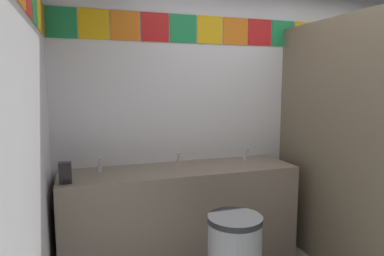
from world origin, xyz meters
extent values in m
cube|color=silver|center=(0.00, 1.53, 1.38)|extent=(3.95, 0.08, 2.76)
cube|color=#1E8C4C|center=(-1.84, 1.48, 2.11)|extent=(0.25, 0.01, 0.25)
cube|color=yellow|center=(-1.58, 1.48, 2.11)|extent=(0.25, 0.01, 0.25)
cube|color=orange|center=(-1.32, 1.48, 2.11)|extent=(0.25, 0.01, 0.25)
cube|color=red|center=(-1.05, 1.48, 2.11)|extent=(0.25, 0.01, 0.25)
cube|color=#1E8C4C|center=(-0.79, 1.48, 2.11)|extent=(0.25, 0.01, 0.25)
cube|color=yellow|center=(-0.53, 1.48, 2.11)|extent=(0.25, 0.01, 0.25)
cube|color=orange|center=(-0.26, 1.48, 2.11)|extent=(0.25, 0.01, 0.25)
cube|color=red|center=(0.00, 1.48, 2.11)|extent=(0.25, 0.01, 0.25)
cube|color=#1E8C4C|center=(0.26, 1.48, 2.11)|extent=(0.25, 0.01, 0.25)
cube|color=yellow|center=(0.53, 1.48, 2.11)|extent=(0.25, 0.01, 0.25)
cube|color=orange|center=(0.79, 1.48, 2.11)|extent=(0.25, 0.01, 0.25)
cube|color=red|center=(1.05, 1.48, 2.11)|extent=(0.25, 0.01, 0.25)
cube|color=#1E8C4C|center=(1.32, 1.48, 2.11)|extent=(0.25, 0.01, 0.25)
cube|color=yellow|center=(1.58, 1.48, 2.11)|extent=(0.25, 0.01, 0.25)
cube|color=silver|center=(-2.01, 0.00, 1.38)|extent=(0.08, 2.98, 2.76)
cube|color=#1E8C4C|center=(-1.97, 0.81, 2.11)|extent=(0.01, 0.25, 0.25)
cube|color=yellow|center=(-1.97, 1.08, 2.11)|extent=(0.01, 0.25, 0.25)
cube|color=orange|center=(-1.97, 1.35, 2.11)|extent=(0.01, 0.25, 0.25)
cube|color=gray|center=(-0.90, 1.21, 0.43)|extent=(2.04, 0.56, 0.87)
cube|color=gray|center=(-0.90, 1.47, 0.83)|extent=(2.04, 0.03, 0.08)
cylinder|color=white|center=(-1.58, 1.18, 0.81)|extent=(0.34, 0.34, 0.10)
cylinder|color=white|center=(-0.90, 1.18, 0.81)|extent=(0.34, 0.34, 0.10)
cylinder|color=white|center=(-0.22, 1.18, 0.81)|extent=(0.34, 0.34, 0.10)
cylinder|color=silver|center=(-1.58, 1.32, 0.89)|extent=(0.04, 0.04, 0.05)
cylinder|color=silver|center=(-1.58, 1.27, 0.96)|extent=(0.02, 0.06, 0.09)
cylinder|color=silver|center=(-0.90, 1.32, 0.89)|extent=(0.04, 0.04, 0.05)
cylinder|color=silver|center=(-0.90, 1.27, 0.96)|extent=(0.02, 0.06, 0.09)
cylinder|color=silver|center=(-0.22, 1.32, 0.89)|extent=(0.04, 0.04, 0.05)
cylinder|color=silver|center=(-0.22, 1.27, 0.96)|extent=(0.02, 0.06, 0.09)
cube|color=black|center=(-1.84, 1.04, 0.95)|extent=(0.09, 0.07, 0.16)
cylinder|color=black|center=(-1.84, 1.00, 0.89)|extent=(0.02, 0.02, 0.03)
cube|color=#726651|center=(0.29, 0.77, 1.07)|extent=(0.04, 1.43, 2.15)
cylinder|color=white|center=(0.82, 0.97, 0.20)|extent=(0.38, 0.38, 0.40)
torus|color=white|center=(0.82, 0.97, 0.42)|extent=(0.39, 0.39, 0.05)
cube|color=white|center=(0.82, 1.18, 0.57)|extent=(0.34, 0.17, 0.34)
cylinder|color=#262628|center=(-0.75, 0.41, 0.70)|extent=(0.38, 0.38, 0.04)
camera|label=1|loc=(-1.72, -1.62, 1.61)|focal=32.14mm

